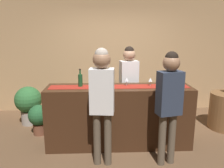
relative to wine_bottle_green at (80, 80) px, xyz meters
name	(u,v)px	position (x,y,z in m)	size (l,w,h in m)	color
ground_plane	(119,144)	(0.65, -0.04, -1.16)	(10.00, 10.00, 0.00)	brown
back_wall	(114,52)	(0.65, 1.86, 0.29)	(6.00, 0.12, 2.90)	tan
bar_counter	(119,116)	(0.65, -0.04, -0.64)	(2.45, 0.60, 1.05)	#3D2314
counter_runner_cloth	(119,87)	(0.65, -0.04, -0.11)	(2.33, 0.28, 0.01)	maroon
wine_bottle_green	(80,80)	(0.00, 0.00, 0.00)	(0.07, 0.07, 0.30)	#194723
wine_bottle_clear	(93,81)	(0.22, -0.06, 0.00)	(0.07, 0.07, 0.30)	#B2C6C1
wine_glass_near_customer	(127,80)	(0.78, 0.03, -0.01)	(0.07, 0.07, 0.14)	silver
wine_glass_mid_counter	(150,80)	(1.18, 0.00, -0.01)	(0.07, 0.07, 0.14)	silver
bartender	(129,80)	(0.88, 0.54, -0.12)	(0.37, 0.27, 1.68)	#26262B
customer_sipping	(169,97)	(1.32, -0.68, -0.11)	(0.38, 0.27, 1.70)	brown
customer_browsing	(102,95)	(0.36, -0.65, -0.07)	(0.36, 0.25, 1.75)	brown
potted_plant_tall	(29,103)	(-1.20, 0.95, -0.69)	(0.56, 0.56, 0.82)	#9E9389
potted_plant_small	(39,117)	(-0.86, 0.43, -0.82)	(0.40, 0.40, 0.59)	brown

